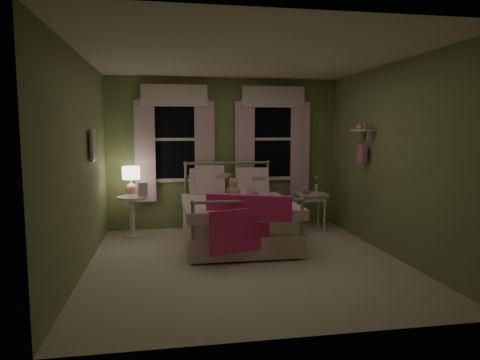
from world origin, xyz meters
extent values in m
plane|color=white|center=(0.00, 0.00, 0.00)|extent=(4.20, 4.20, 0.00)
plane|color=white|center=(0.00, 0.00, 2.60)|extent=(4.20, 4.20, 0.00)
plane|color=#7F9A5C|center=(0.00, 2.10, 1.30)|extent=(4.00, 0.00, 4.00)
plane|color=#7F9A5C|center=(0.00, -2.10, 1.30)|extent=(4.00, 0.00, 4.00)
plane|color=#7F9A5C|center=(-2.00, 0.00, 1.30)|extent=(0.00, 4.20, 4.20)
plane|color=#7F9A5C|center=(2.00, 0.00, 1.30)|extent=(0.00, 4.20, 4.20)
cube|color=white|center=(0.02, 0.93, 0.42)|extent=(1.44, 1.94, 0.26)
cube|color=white|center=(0.02, 0.93, 0.18)|extent=(1.54, 2.02, 0.30)
cube|color=white|center=(0.02, 0.78, 0.60)|extent=(1.58, 1.75, 0.14)
cylinder|color=#9EB793|center=(-0.67, 0.93, 0.30)|extent=(0.04, 1.90, 0.04)
cylinder|color=#9EB793|center=(0.71, 0.93, 0.30)|extent=(0.04, 1.90, 0.04)
cylinder|color=#9EB793|center=(-0.69, 1.90, 0.57)|extent=(0.04, 0.04, 1.15)
cylinder|color=#9EB793|center=(0.73, 1.90, 0.57)|extent=(0.04, 0.04, 1.15)
sphere|color=#9EB793|center=(-0.69, 1.90, 1.15)|extent=(0.07, 0.07, 0.07)
sphere|color=#9EB793|center=(0.73, 1.90, 1.15)|extent=(0.07, 0.07, 0.07)
cylinder|color=#9EB793|center=(0.02, 1.90, 1.15)|extent=(1.42, 0.04, 0.04)
cylinder|color=#9EB793|center=(0.02, 1.90, 0.93)|extent=(1.38, 0.03, 0.03)
cylinder|color=#9EB793|center=(-0.69, -0.04, 0.40)|extent=(0.04, 0.04, 0.80)
cylinder|color=#9EB793|center=(0.73, -0.04, 0.40)|extent=(0.04, 0.04, 0.80)
sphere|color=#9EB793|center=(-0.69, -0.04, 0.80)|extent=(0.07, 0.07, 0.07)
sphere|color=#9EB793|center=(0.73, -0.04, 0.80)|extent=(0.07, 0.07, 0.07)
cylinder|color=#9EB793|center=(0.02, -0.04, 0.80)|extent=(1.42, 0.04, 0.04)
cube|color=white|center=(-0.36, 1.63, 0.80)|extent=(0.55, 0.32, 0.57)
cube|color=white|center=(0.40, 1.63, 0.80)|extent=(0.55, 0.32, 0.57)
cube|color=white|center=(-0.31, 1.63, 0.88)|extent=(0.48, 0.30, 0.51)
cube|color=#FF318E|center=(0.02, -0.04, 0.72)|extent=(1.06, 0.50, 0.32)
cube|color=#FC3183|center=(0.02, -0.11, 0.45)|extent=(1.06, 0.38, 0.55)
imported|color=#F7D1DD|center=(-0.26, 1.38, 0.96)|extent=(0.29, 0.19, 0.78)
imported|color=#F7D1DD|center=(0.30, 1.38, 0.91)|extent=(0.33, 0.26, 0.67)
imported|color=beige|center=(-0.26, 1.13, 0.96)|extent=(0.21, 0.13, 0.26)
imported|color=beige|center=(0.30, 1.13, 0.92)|extent=(0.22, 0.15, 0.26)
sphere|color=tan|center=(0.02, 1.23, 0.75)|extent=(0.20, 0.20, 0.20)
sphere|color=tan|center=(0.02, 1.21, 0.89)|extent=(0.15, 0.15, 0.15)
sphere|color=tan|center=(-0.02, 1.21, 0.95)|extent=(0.06, 0.06, 0.06)
sphere|color=tan|center=(0.07, 1.21, 0.95)|extent=(0.06, 0.06, 0.06)
sphere|color=tan|center=(-0.06, 1.20, 0.77)|extent=(0.08, 0.08, 0.08)
sphere|color=tan|center=(0.10, 1.20, 0.77)|extent=(0.08, 0.08, 0.08)
sphere|color=#8C6B51|center=(0.02, 1.15, 0.89)|extent=(0.05, 0.05, 0.05)
cylinder|color=white|center=(-1.56, 1.65, 0.63)|extent=(0.46, 0.46, 0.04)
cylinder|color=white|center=(-1.56, 1.65, 0.32)|extent=(0.08, 0.08, 0.60)
cylinder|color=white|center=(-1.56, 1.65, 0.01)|extent=(0.34, 0.34, 0.03)
sphere|color=#E39286|center=(-1.56, 1.65, 0.77)|extent=(0.18, 0.18, 0.18)
cylinder|color=pink|center=(-1.56, 1.65, 0.89)|extent=(0.03, 0.03, 0.11)
cylinder|color=#FFEAC6|center=(-1.56, 1.65, 1.03)|extent=(0.28, 0.28, 0.20)
imported|color=beige|center=(-1.46, 1.57, 0.66)|extent=(0.22, 0.26, 0.02)
cube|color=white|center=(1.39, 1.53, 0.63)|extent=(0.50, 0.40, 0.04)
cube|color=white|center=(1.39, 1.53, 0.56)|extent=(0.44, 0.34, 0.08)
cylinder|color=white|center=(1.19, 1.38, 0.31)|extent=(0.04, 0.04, 0.60)
cylinder|color=white|center=(1.59, 1.38, 0.31)|extent=(0.04, 0.04, 0.60)
cylinder|color=white|center=(1.19, 1.68, 0.31)|extent=(0.04, 0.04, 0.60)
cylinder|color=white|center=(1.59, 1.68, 0.31)|extent=(0.04, 0.04, 0.60)
sphere|color=pink|center=(1.29, 1.53, 0.71)|extent=(0.14, 0.14, 0.14)
cube|color=pink|center=(1.29, 1.44, 0.69)|extent=(0.11, 0.06, 0.04)
cylinder|color=white|center=(1.51, 1.58, 0.72)|extent=(0.05, 0.05, 0.14)
cylinder|color=#4C7F3F|center=(1.51, 1.58, 0.83)|extent=(0.01, 0.01, 0.12)
sphere|color=pink|center=(1.51, 1.58, 0.90)|extent=(0.06, 0.06, 0.06)
cube|color=black|center=(-0.85, 2.08, 1.55)|extent=(0.76, 0.02, 1.35)
cube|color=white|center=(-0.85, 2.06, 2.25)|extent=(0.84, 0.05, 0.06)
cube|color=white|center=(-0.85, 2.06, 0.85)|extent=(0.84, 0.05, 0.06)
cube|color=white|center=(-1.25, 2.06, 1.55)|extent=(0.06, 0.05, 1.40)
cube|color=white|center=(-0.45, 2.06, 1.55)|extent=(0.06, 0.05, 1.40)
cube|color=white|center=(-0.85, 2.06, 1.55)|extent=(0.76, 0.04, 0.05)
cube|color=silver|center=(-1.35, 2.02, 1.35)|extent=(0.34, 0.06, 1.70)
cube|color=silver|center=(-0.35, 2.02, 1.35)|extent=(0.34, 0.06, 1.70)
cube|color=white|center=(-0.85, 2.00, 2.28)|extent=(1.10, 0.08, 0.36)
cylinder|color=white|center=(-0.85, 2.04, 2.22)|extent=(1.20, 0.03, 0.03)
cube|color=black|center=(0.85, 2.08, 1.55)|extent=(0.76, 0.02, 1.35)
cube|color=white|center=(0.85, 2.06, 2.25)|extent=(0.84, 0.05, 0.06)
cube|color=white|center=(0.85, 2.06, 0.85)|extent=(0.84, 0.05, 0.06)
cube|color=white|center=(0.45, 2.06, 1.55)|extent=(0.06, 0.05, 1.40)
cube|color=white|center=(1.25, 2.06, 1.55)|extent=(0.06, 0.05, 1.40)
cube|color=white|center=(0.85, 2.06, 1.55)|extent=(0.76, 0.04, 0.05)
cube|color=silver|center=(0.35, 2.02, 1.35)|extent=(0.34, 0.06, 1.70)
cube|color=white|center=(1.35, 2.02, 1.35)|extent=(0.34, 0.06, 1.70)
cube|color=white|center=(0.85, 2.00, 2.28)|extent=(1.10, 0.08, 0.36)
cylinder|color=white|center=(0.85, 2.04, 2.22)|extent=(1.20, 0.03, 0.03)
cube|color=white|center=(1.89, 0.70, 1.70)|extent=(0.15, 0.50, 0.03)
cube|color=white|center=(1.93, 0.55, 1.62)|extent=(0.06, 0.03, 0.14)
cube|color=white|center=(1.93, 0.85, 1.62)|extent=(0.06, 0.03, 0.14)
cylinder|color=pink|center=(1.89, 0.60, 1.77)|extent=(0.06, 0.06, 0.10)
sphere|color=white|center=(1.89, 0.80, 1.75)|extent=(0.08, 0.08, 0.08)
cube|color=pink|center=(1.90, 0.70, 1.35)|extent=(0.08, 0.18, 0.26)
cube|color=beige|center=(-1.95, 0.60, 1.50)|extent=(0.03, 0.32, 0.42)
cube|color=silver|center=(-1.94, 0.60, 1.50)|extent=(0.01, 0.25, 0.34)
camera|label=1|loc=(-0.99, -5.31, 1.68)|focal=32.00mm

